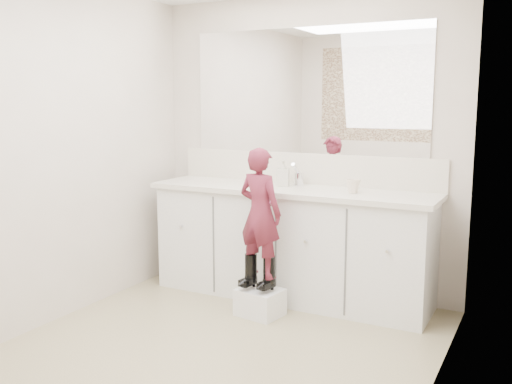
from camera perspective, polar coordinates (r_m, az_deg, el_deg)
The scene contains 16 objects.
floor at distance 3.69m, azimuth -4.71°, elevation -15.99°, with size 3.00×3.00×0.00m, color #7F7153.
wall_back at distance 4.69m, azimuth 4.96°, elevation 4.64°, with size 2.60×2.60×0.00m, color #BDAFA1.
wall_left at distance 4.20m, azimuth -20.12°, elevation 3.61°, with size 3.00×3.00×0.00m, color #BDAFA1.
wall_right at distance 2.88m, azimuth 17.40°, elevation 1.49°, with size 3.00×3.00×0.00m, color #BDAFA1.
vanity_cabinet at distance 4.56m, azimuth 3.49°, elevation -5.34°, with size 2.20×0.55×0.85m, color silver.
countertop at distance 4.46m, azimuth 3.47°, elevation 0.16°, with size 2.28×0.58×0.04m, color beige.
backsplash at distance 4.69m, azimuth 4.86°, elevation 2.37°, with size 2.28×0.03×0.25m, color beige.
mirror at distance 4.66m, azimuth 4.98°, elevation 10.02°, with size 2.00×0.02×1.00m, color white.
faucet at distance 4.60m, azimuth 4.32°, elevation 1.31°, with size 0.08×0.08×0.10m, color silver.
cup at distance 4.26m, azimuth 9.68°, elevation 0.58°, with size 0.11×0.11×0.10m, color beige.
soap_bottle at distance 4.55m, azimuth 2.74°, elevation 1.90°, with size 0.09×0.09×0.21m, color beige.
step_stool at distance 4.26m, azimuth 0.40°, elevation -10.96°, with size 0.31×0.26×0.20m, color white.
boot_left at distance 4.23m, azimuth -0.51°, elevation -7.91°, with size 0.09×0.17×0.26m, color black, non-canonical shape.
boot_right at distance 4.16m, azimuth 1.33°, elevation -8.18°, with size 0.09×0.17×0.26m, color black, non-canonical shape.
toddler at distance 4.08m, azimuth 0.41°, elevation -2.11°, with size 0.34×0.23×0.94m, color #982E4C.
toothbrush at distance 4.04m, azimuth 1.29°, elevation -1.09°, with size 0.01×0.01×0.14m, color #E057AE.
Camera 1 is at (1.80, -2.81, 1.56)m, focal length 40.00 mm.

